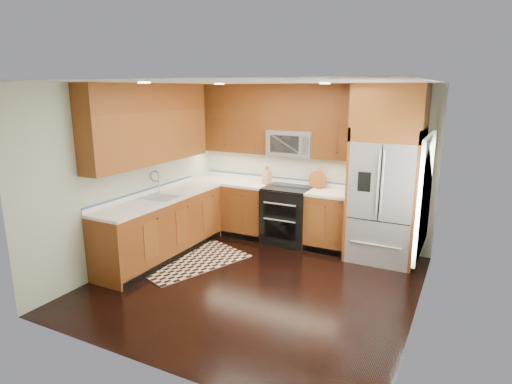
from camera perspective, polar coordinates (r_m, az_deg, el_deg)
The scene contains 16 objects.
ground at distance 5.82m, azimuth -0.11°, elevation -12.08°, with size 4.00×4.00×0.00m, color black.
wall_back at distance 7.19m, azimuth 7.22°, elevation 3.71°, with size 4.00×0.02×2.60m, color #B3B9A6.
wall_left at distance 6.53m, azimuth -15.94°, elevation 2.28°, with size 0.02×4.00×2.60m, color #B3B9A6.
wall_right at distance 4.84m, azimuth 21.47°, elevation -2.01°, with size 0.02×4.00×2.60m, color #B3B9A6.
window at distance 5.01m, azimuth 21.56°, elevation -0.32°, with size 0.04×1.10×1.30m.
base_cabinets at distance 6.96m, azimuth -5.77°, elevation -3.79°, with size 2.85×3.00×0.90m.
countertop at distance 6.85m, azimuth -4.34°, elevation 0.05°, with size 2.86×3.01×0.04m.
upper_cabinets at distance 6.78m, azimuth -4.63°, elevation 9.36°, with size 2.85×3.00×1.15m.
range at distance 7.16m, azimuth 4.22°, elevation -3.08°, with size 0.76×0.67×0.95m.
microwave at distance 7.04m, azimuth 4.81°, elevation 6.52°, with size 0.76×0.40×0.42m.
refrigerator at distance 6.50m, azimuth 16.90°, elevation 2.21°, with size 0.98×0.75×2.60m.
sink_faucet at distance 6.58m, azimuth -12.74°, elevation -0.17°, with size 0.54×0.44×0.37m.
rug at distance 6.58m, azimuth -8.60°, elevation -9.04°, with size 0.96×1.60×0.01m, color black.
knife_block at distance 7.30m, azimuth 1.49°, elevation 2.07°, with size 0.12×0.16×0.30m.
utensil_crock at distance 7.08m, azimuth 8.34°, elevation 1.54°, with size 0.14×0.14×0.34m.
cutting_board at distance 7.05m, azimuth 8.15°, elevation 0.58°, with size 0.29×0.29×0.02m, color brown.
Camera 1 is at (2.40, -4.66, 2.53)m, focal length 30.00 mm.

